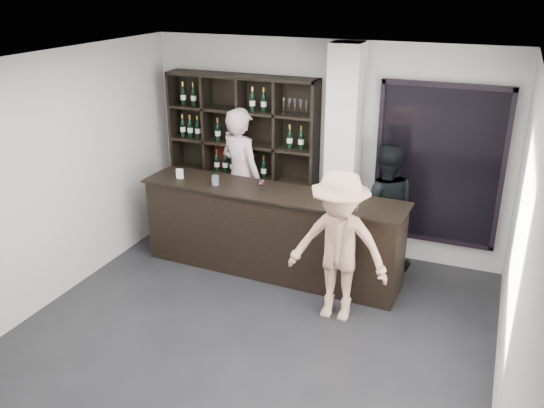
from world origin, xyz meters
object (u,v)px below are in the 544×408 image
at_px(wine_shelf, 243,159).
at_px(customer, 338,247).
at_px(tasting_counter, 271,232).
at_px(taster_pink, 241,177).
at_px(taster_black, 384,207).

xyz_separation_m(wine_shelf, customer, (1.90, -1.60, -0.32)).
height_order(wine_shelf, tasting_counter, wine_shelf).
relative_size(tasting_counter, taster_pink, 1.74).
height_order(taster_pink, customer, taster_pink).
bearing_deg(taster_black, taster_pink, -12.54).
height_order(wine_shelf, taster_pink, wine_shelf).
xyz_separation_m(tasting_counter, customer, (1.10, -0.71, 0.30)).
bearing_deg(tasting_counter, taster_black, 31.58).
relative_size(taster_pink, taster_black, 1.17).
bearing_deg(customer, taster_black, 82.16).
relative_size(tasting_counter, customer, 1.97).
bearing_deg(taster_black, wine_shelf, -17.03).
height_order(tasting_counter, customer, customer).
relative_size(wine_shelf, tasting_counter, 0.69).
xyz_separation_m(taster_pink, taster_black, (2.05, 0.00, -0.15)).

